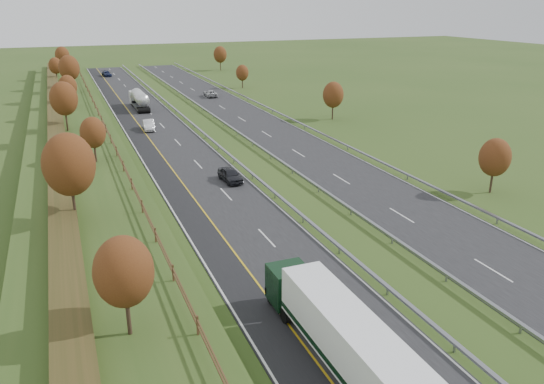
% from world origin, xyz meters
% --- Properties ---
extents(ground, '(400.00, 400.00, 0.00)m').
position_xyz_m(ground, '(8.00, 55.00, 0.00)').
color(ground, '#314A1A').
rests_on(ground, ground).
extents(near_carriageway, '(10.50, 200.00, 0.04)m').
position_xyz_m(near_carriageway, '(0.00, 60.00, 0.02)').
color(near_carriageway, black).
rests_on(near_carriageway, ground).
extents(far_carriageway, '(10.50, 200.00, 0.04)m').
position_xyz_m(far_carriageway, '(16.50, 60.00, 0.02)').
color(far_carriageway, black).
rests_on(far_carriageway, ground).
extents(hard_shoulder, '(3.00, 200.00, 0.04)m').
position_xyz_m(hard_shoulder, '(-3.75, 60.00, 0.02)').
color(hard_shoulder, black).
rests_on(hard_shoulder, ground).
extents(lane_markings, '(26.75, 200.00, 0.01)m').
position_xyz_m(lane_markings, '(6.40, 59.88, 0.05)').
color(lane_markings, silver).
rests_on(lane_markings, near_carriageway).
extents(embankment_left, '(12.00, 200.00, 2.00)m').
position_xyz_m(embankment_left, '(-13.00, 60.00, 1.00)').
color(embankment_left, '#314A1A').
rests_on(embankment_left, ground).
extents(hedge_left, '(2.20, 180.00, 1.10)m').
position_xyz_m(hedge_left, '(-15.00, 60.00, 2.55)').
color(hedge_left, '#323214').
rests_on(hedge_left, embankment_left).
extents(fence_left, '(0.12, 189.06, 1.20)m').
position_xyz_m(fence_left, '(-8.50, 59.59, 2.73)').
color(fence_left, '#422B19').
rests_on(fence_left, embankment_left).
extents(median_barrier_near, '(0.32, 200.00, 0.71)m').
position_xyz_m(median_barrier_near, '(5.70, 60.00, 0.61)').
color(median_barrier_near, gray).
rests_on(median_barrier_near, ground).
extents(median_barrier_far, '(0.32, 200.00, 0.71)m').
position_xyz_m(median_barrier_far, '(10.80, 60.00, 0.61)').
color(median_barrier_far, gray).
rests_on(median_barrier_far, ground).
extents(outer_barrier_far, '(0.32, 200.00, 0.71)m').
position_xyz_m(outer_barrier_far, '(22.30, 60.00, 0.62)').
color(outer_barrier_far, gray).
rests_on(outer_barrier_far, ground).
extents(trees_left, '(6.64, 164.30, 7.66)m').
position_xyz_m(trees_left, '(-12.64, 56.63, 6.37)').
color(trees_left, '#2D2116').
rests_on(trees_left, embankment_left).
extents(trees_far, '(8.45, 118.60, 7.12)m').
position_xyz_m(trees_far, '(29.80, 89.21, 4.25)').
color(trees_far, '#2D2116').
rests_on(trees_far, ground).
extents(box_lorry, '(2.58, 16.28, 4.06)m').
position_xyz_m(box_lorry, '(-1.40, 4.93, 2.33)').
color(box_lorry, black).
rests_on(box_lorry, near_carriageway).
extents(road_tanker, '(2.40, 11.22, 3.46)m').
position_xyz_m(road_tanker, '(0.17, 87.64, 1.86)').
color(road_tanker, silver).
rests_on(road_tanker, near_carriageway).
extents(car_dark_near, '(2.11, 4.65, 1.55)m').
position_xyz_m(car_dark_near, '(2.99, 38.95, 0.81)').
color(car_dark_near, black).
rests_on(car_dark_near, near_carriageway).
extents(car_silver_mid, '(2.15, 5.00, 1.60)m').
position_xyz_m(car_silver_mid, '(-1.27, 68.71, 0.84)').
color(car_silver_mid, silver).
rests_on(car_silver_mid, near_carriageway).
extents(car_small_far, '(2.59, 5.03, 1.40)m').
position_xyz_m(car_small_far, '(-1.15, 138.73, 0.74)').
color(car_small_far, '#121A39').
rests_on(car_small_far, near_carriageway).
extents(car_oncoming, '(2.69, 5.31, 1.44)m').
position_xyz_m(car_oncoming, '(16.43, 95.54, 0.76)').
color(car_oncoming, '#A7A8AC').
rests_on(car_oncoming, far_carriageway).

